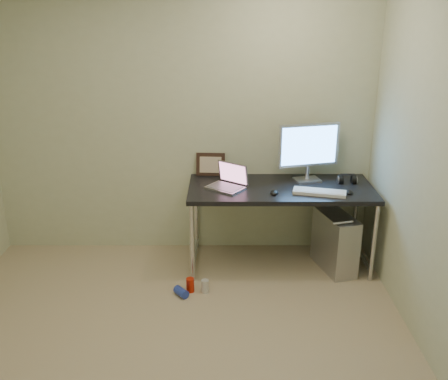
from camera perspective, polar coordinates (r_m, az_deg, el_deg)
floor at (r=3.55m, az=-6.58°, el=-19.09°), size 3.50×3.50×0.00m
wall_back at (r=4.60m, az=-4.83°, el=7.76°), size 3.50×0.02×2.50m
desk at (r=4.43m, az=6.48°, el=-0.58°), size 1.62×0.71×0.75m
tower_computer at (r=4.59m, az=12.55°, el=-5.78°), size 0.35×0.54×0.56m
cable_a at (r=4.88m, az=11.15°, el=-2.28°), size 0.01×0.16×0.69m
cable_b at (r=4.89m, az=12.21°, el=-2.58°), size 0.02×0.11×0.71m
can_red at (r=4.24m, az=-3.88°, el=-10.77°), size 0.09×0.09×0.12m
can_white at (r=4.22m, az=-2.18°, el=-10.92°), size 0.07×0.07×0.11m
can_blue at (r=4.19m, az=-4.91°, el=-11.54°), size 0.14×0.14×0.07m
laptop at (r=4.35m, az=0.48°, el=0.91°), size 0.39×0.38×0.21m
monitor at (r=4.51m, az=9.68°, el=4.79°), size 0.55×0.21×0.53m
keyboard at (r=4.29m, az=10.85°, el=-0.25°), size 0.46×0.25×0.03m
mouse_right at (r=4.35m, az=14.12°, el=-0.16°), size 0.09×0.11×0.03m
mouse_left at (r=4.23m, az=5.74°, el=-0.18°), size 0.09×0.12×0.04m
headphones at (r=4.60m, az=13.87°, el=1.14°), size 0.16×0.10×0.11m
picture_frame at (r=4.65m, az=-1.55°, el=2.95°), size 0.27×0.09×0.21m
webcam at (r=4.57m, az=1.10°, el=2.48°), size 0.04×0.03×0.13m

